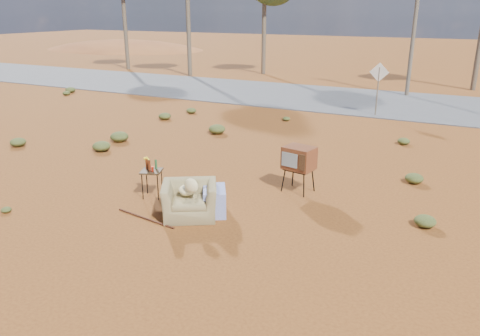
% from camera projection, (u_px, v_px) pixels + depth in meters
% --- Properties ---
extents(ground, '(140.00, 140.00, 0.00)m').
position_uv_depth(ground, '(192.00, 218.00, 9.99)').
color(ground, brown).
rests_on(ground, ground).
extents(highway, '(140.00, 7.00, 0.04)m').
position_uv_depth(highway, '(356.00, 100.00, 22.69)').
color(highway, '#565659').
rests_on(highway, ground).
extents(dirt_mound, '(26.00, 18.00, 2.00)m').
position_uv_depth(dirt_mound, '(124.00, 49.00, 51.43)').
color(dirt_mound, '#9F5926').
rests_on(dirt_mound, ground).
extents(armchair, '(1.48, 1.41, 1.00)m').
position_uv_depth(armchair, '(194.00, 195.00, 9.98)').
color(armchair, olive).
rests_on(armchair, ground).
extents(tv_unit, '(0.80, 0.69, 1.13)m').
position_uv_depth(tv_unit, '(299.00, 159.00, 11.20)').
color(tv_unit, black).
rests_on(tv_unit, ground).
extents(side_table, '(0.60, 0.60, 0.94)m').
position_uv_depth(side_table, '(150.00, 169.00, 10.95)').
color(side_table, '#332312').
rests_on(side_table, ground).
extents(rusty_bar, '(1.63, 0.30, 0.04)m').
position_uv_depth(rusty_bar, '(146.00, 218.00, 9.94)').
color(rusty_bar, '#522615').
rests_on(rusty_bar, ground).
extents(road_sign, '(0.78, 0.06, 2.19)m').
position_uv_depth(road_sign, '(378.00, 80.00, 19.04)').
color(road_sign, brown).
rests_on(road_sign, ground).
extents(utility_pole_center, '(1.40, 0.20, 8.00)m').
position_uv_depth(utility_pole_center, '(416.00, 11.00, 22.63)').
color(utility_pole_center, brown).
rests_on(utility_pole_center, ground).
extents(scrub_patch, '(17.49, 8.07, 0.33)m').
position_uv_depth(scrub_patch, '(246.00, 153.00, 14.02)').
color(scrub_patch, '#505726').
rests_on(scrub_patch, ground).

